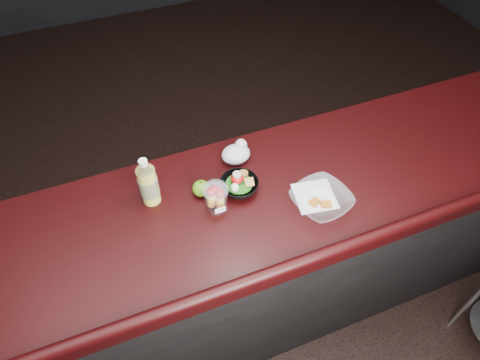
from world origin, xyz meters
name	(u,v)px	position (x,y,z in m)	size (l,w,h in m)	color
ground	(264,356)	(0.00, 0.00, 0.00)	(8.00, 8.00, 0.00)	black
room_shell	(299,70)	(0.00, 0.00, 1.83)	(8.00, 8.00, 8.00)	black
counter	(244,263)	(0.00, 0.30, 0.51)	(4.06, 0.71, 1.02)	black
lemonade_bottle	(148,184)	(-0.35, 0.44, 1.12)	(0.08, 0.08, 0.23)	yellow
fruit_cup	(216,197)	(-0.12, 0.30, 1.09)	(0.10, 0.10, 0.14)	white
green_apple	(201,188)	(-0.15, 0.39, 1.05)	(0.07, 0.07, 0.07)	#378E10
plastic_bag	(237,153)	(0.05, 0.52, 1.06)	(0.13, 0.10, 0.09)	silver
snack_bowl	(239,185)	(0.00, 0.36, 1.05)	(0.20, 0.20, 0.09)	black
takeout_bowl	(321,200)	(0.27, 0.16, 1.05)	(0.28, 0.28, 0.06)	silver
paper_napkin	(315,196)	(0.27, 0.21, 1.02)	(0.16, 0.16, 0.00)	white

